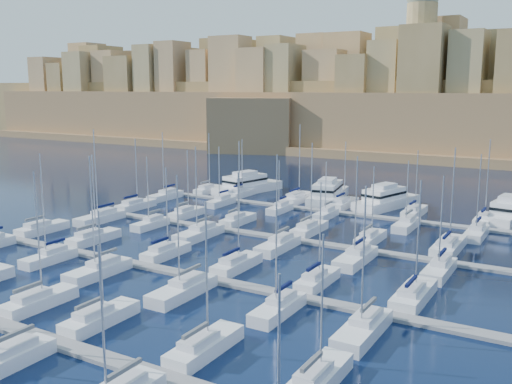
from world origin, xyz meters
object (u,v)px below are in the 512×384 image
Objects in this scene: sailboat_2 at (39,301)px; motor_yacht_c at (385,199)px; motor_yacht_d at (508,213)px; sailboat_4 at (204,346)px; motor_yacht_a at (247,185)px; motor_yacht_b at (328,193)px.

sailboat_2 is 0.87× the size of motor_yacht_c.
sailboat_2 reaches higher than motor_yacht_d.
motor_yacht_a is (-38.48, 70.74, 0.98)m from sailboat_4.
motor_yacht_d is (55.37, -1.45, -0.00)m from motor_yacht_a.
motor_yacht_b and motor_yacht_d have the same top height.
sailboat_4 is at bearing -103.70° from motor_yacht_d.
sailboat_4 is 0.76× the size of motor_yacht_b.
motor_yacht_a is at bearing 179.93° from motor_yacht_b.
motor_yacht_c is 22.67m from motor_yacht_d.
motor_yacht_a and motor_yacht_b have the same top height.
sailboat_2 is 1.07× the size of sailboat_4.
motor_yacht_b is at bearing 87.09° from sailboat_2.
sailboat_4 is 80.54m from motor_yacht_a.
motor_yacht_d is at bearing 76.30° from sailboat_4.
sailboat_4 is at bearing -75.39° from motor_yacht_b.
motor_yacht_b is 35.35m from motor_yacht_d.
motor_yacht_b is (3.60, 70.82, 0.97)m from sailboat_2.
sailboat_4 is at bearing 0.28° from sailboat_2.
sailboat_4 reaches higher than motor_yacht_c.
motor_yacht_b is (-18.43, 70.72, 0.98)m from sailboat_4.
motor_yacht_c is (-5.77, 70.13, 0.98)m from sailboat_4.
sailboat_2 is 0.82× the size of motor_yacht_b.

